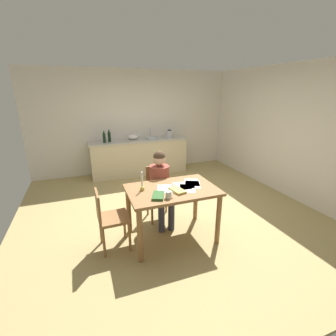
# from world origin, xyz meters

# --- Properties ---
(ground_plane) EXTENTS (5.20, 5.20, 0.04)m
(ground_plane) POSITION_xyz_m (0.00, 0.00, -0.02)
(ground_plane) COLOR tan
(wall_back) EXTENTS (5.20, 0.12, 2.60)m
(wall_back) POSITION_xyz_m (0.00, 2.60, 1.30)
(wall_back) COLOR silver
(wall_back) RESTS_ON ground
(wall_right) EXTENTS (0.12, 5.20, 2.60)m
(wall_right) POSITION_xyz_m (2.60, 0.00, 1.30)
(wall_right) COLOR silver
(wall_right) RESTS_ON ground
(kitchen_counter) EXTENTS (2.45, 0.64, 0.90)m
(kitchen_counter) POSITION_xyz_m (0.00, 2.24, 0.45)
(kitchen_counter) COLOR beige
(kitchen_counter) RESTS_ON ground
(dining_table) EXTENTS (1.25, 0.82, 0.79)m
(dining_table) POSITION_xyz_m (-0.24, -0.72, 0.66)
(dining_table) COLOR olive
(dining_table) RESTS_ON ground
(chair_at_table) EXTENTS (0.42, 0.42, 0.89)m
(chair_at_table) POSITION_xyz_m (-0.23, -0.07, 0.50)
(chair_at_table) COLOR olive
(chair_at_table) RESTS_ON ground
(person_seated) EXTENTS (0.34, 0.60, 1.19)m
(person_seated) POSITION_xyz_m (-0.24, -0.22, 0.68)
(person_seated) COLOR brown
(person_seated) RESTS_ON ground
(chair_side_empty) EXTENTS (0.41, 0.41, 0.87)m
(chair_side_empty) POSITION_xyz_m (-1.12, -0.66, 0.48)
(chair_side_empty) COLOR olive
(chair_side_empty) RESTS_ON ground
(coffee_mug) EXTENTS (0.11, 0.08, 0.09)m
(coffee_mug) POSITION_xyz_m (-0.39, -0.99, 0.84)
(coffee_mug) COLOR white
(coffee_mug) RESTS_ON dining_table
(candlestick) EXTENTS (0.06, 0.06, 0.27)m
(candlestick) POSITION_xyz_m (-0.64, -0.63, 0.86)
(candlestick) COLOR gold
(candlestick) RESTS_ON dining_table
(book_magazine) EXTENTS (0.18, 0.28, 0.03)m
(book_magazine) POSITION_xyz_m (-0.21, -0.83, 0.80)
(book_magazine) COLOR tan
(book_magazine) RESTS_ON dining_table
(book_cookery) EXTENTS (0.23, 0.29, 0.03)m
(book_cookery) POSITION_xyz_m (-0.50, -0.91, 0.80)
(book_cookery) COLOR #2D5A28
(book_cookery) RESTS_ON dining_table
(paper_letter) EXTENTS (0.31, 0.36, 0.00)m
(paper_letter) POSITION_xyz_m (0.10, -0.69, 0.79)
(paper_letter) COLOR white
(paper_letter) RESTS_ON dining_table
(paper_bill) EXTENTS (0.30, 0.35, 0.00)m
(paper_bill) POSITION_xyz_m (-0.03, -0.79, 0.79)
(paper_bill) COLOR white
(paper_bill) RESTS_ON dining_table
(paper_envelope) EXTENTS (0.29, 0.34, 0.00)m
(paper_envelope) POSITION_xyz_m (-0.33, -0.70, 0.79)
(paper_envelope) COLOR white
(paper_envelope) RESTS_ON dining_table
(paper_receipt) EXTENTS (0.24, 0.32, 0.00)m
(paper_receipt) POSITION_xyz_m (-0.07, -0.68, 0.79)
(paper_receipt) COLOR white
(paper_receipt) RESTS_ON dining_table
(paper_notice) EXTENTS (0.30, 0.35, 0.00)m
(paper_notice) POSITION_xyz_m (0.12, -0.61, 0.79)
(paper_notice) COLOR white
(paper_notice) RESTS_ON dining_table
(sink_unit) EXTENTS (0.36, 0.36, 0.24)m
(sink_unit) POSITION_xyz_m (0.36, 2.24, 0.92)
(sink_unit) COLOR #B2B7BC
(sink_unit) RESTS_ON kitchen_counter
(bottle_oil) EXTENTS (0.07, 0.07, 0.28)m
(bottle_oil) POSITION_xyz_m (-0.84, 2.15, 1.02)
(bottle_oil) COLOR black
(bottle_oil) RESTS_ON kitchen_counter
(bottle_vinegar) EXTENTS (0.07, 0.07, 0.29)m
(bottle_vinegar) POSITION_xyz_m (-0.72, 2.23, 1.02)
(bottle_vinegar) COLOR black
(bottle_vinegar) RESTS_ON kitchen_counter
(mixing_bowl) EXTENTS (0.28, 0.28, 0.12)m
(mixing_bowl) POSITION_xyz_m (-0.12, 2.32, 0.96)
(mixing_bowl) COLOR white
(mixing_bowl) RESTS_ON kitchen_counter
(stovetop_kettle) EXTENTS (0.18, 0.18, 0.22)m
(stovetop_kettle) POSITION_xyz_m (0.84, 2.24, 1.00)
(stovetop_kettle) COLOR #B7BABF
(stovetop_kettle) RESTS_ON kitchen_counter
(wine_glass_near_sink) EXTENTS (0.07, 0.07, 0.15)m
(wine_glass_near_sink) POSITION_xyz_m (0.05, 2.39, 1.01)
(wine_glass_near_sink) COLOR silver
(wine_glass_near_sink) RESTS_ON kitchen_counter
(wine_glass_by_kettle) EXTENTS (0.07, 0.07, 0.15)m
(wine_glass_by_kettle) POSITION_xyz_m (-0.07, 2.39, 1.01)
(wine_glass_by_kettle) COLOR silver
(wine_glass_by_kettle) RESTS_ON kitchen_counter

